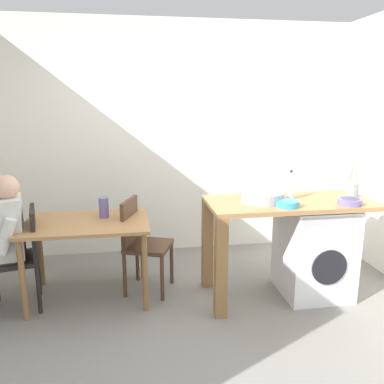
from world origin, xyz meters
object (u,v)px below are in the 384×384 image
(mixing_bowl, at_px, (288,203))
(utensil_crock, at_px, (352,189))
(seated_person, at_px, (0,237))
(bottle_tall_green, at_px, (291,186))
(chair_person_seat, at_px, (23,252))
(chair_opposite, at_px, (141,240))
(vase, at_px, (104,207))
(dining_table, at_px, (87,231))
(colander, at_px, (350,201))
(washing_machine, at_px, (314,250))

(mixing_bowl, bearing_deg, utensil_crock, 18.72)
(seated_person, xyz_separation_m, bottle_tall_green, (2.55, -0.06, 0.37))
(seated_person, bearing_deg, mixing_bowl, -109.77)
(chair_person_seat, distance_m, mixing_bowl, 2.33)
(chair_person_seat, xyz_separation_m, chair_opposite, (1.03, 0.16, 0.00))
(mixing_bowl, relative_size, vase, 1.02)
(chair_person_seat, bearing_deg, dining_table, -93.55)
(utensil_crock, relative_size, colander, 1.50)
(dining_table, xyz_separation_m, seated_person, (-0.70, -0.12, 0.03))
(chair_opposite, xyz_separation_m, seated_person, (-1.18, -0.19, 0.16))
(chair_person_seat, distance_m, colander, 2.88)
(seated_person, xyz_separation_m, vase, (0.85, 0.22, 0.16))
(washing_machine, bearing_deg, chair_opposite, 168.94)
(mixing_bowl, bearing_deg, vase, 161.08)
(dining_table, distance_m, washing_machine, 2.11)
(seated_person, height_order, vase, seated_person)
(washing_machine, relative_size, colander, 4.30)
(chair_person_seat, distance_m, chair_opposite, 1.04)
(washing_machine, distance_m, bottle_tall_green, 0.66)
(seated_person, bearing_deg, utensil_crock, -103.52)
(mixing_bowl, height_order, utensil_crock, utensil_crock)
(mixing_bowl, xyz_separation_m, colander, (0.56, -0.02, 0.00))
(washing_machine, bearing_deg, mixing_bowl, -151.89)
(mixing_bowl, distance_m, colander, 0.56)
(chair_opposite, bearing_deg, seated_person, -60.84)
(chair_opposite, relative_size, mixing_bowl, 4.63)
(dining_table, bearing_deg, vase, 33.69)
(chair_person_seat, xyz_separation_m, seated_person, (-0.16, -0.03, 0.16))
(bottle_tall_green, distance_m, mixing_bowl, 0.30)
(dining_table, bearing_deg, seated_person, -170.46)
(dining_table, height_order, bottle_tall_green, bottle_tall_green)
(chair_opposite, height_order, colander, colander)
(chair_opposite, height_order, vase, vase)
(dining_table, height_order, utensil_crock, utensil_crock)
(dining_table, bearing_deg, bottle_tall_green, -5.65)
(utensil_crock, bearing_deg, washing_machine, -171.90)
(chair_person_seat, height_order, mixing_bowl, mixing_bowl)
(colander, xyz_separation_m, vase, (-2.12, 0.56, -0.12))
(chair_opposite, distance_m, colander, 1.92)
(chair_person_seat, height_order, bottle_tall_green, bottle_tall_green)
(colander, bearing_deg, washing_machine, 130.74)
(chair_opposite, xyz_separation_m, mixing_bowl, (1.23, -0.51, 0.44))
(utensil_crock, bearing_deg, bottle_tall_green, 179.63)
(chair_opposite, bearing_deg, washing_machine, 98.81)
(seated_person, height_order, utensil_crock, utensil_crock)
(washing_machine, relative_size, utensil_crock, 2.87)
(dining_table, distance_m, chair_person_seat, 0.57)
(chair_person_seat, distance_m, bottle_tall_green, 2.45)
(seated_person, relative_size, bottle_tall_green, 4.47)
(dining_table, height_order, washing_machine, washing_machine)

